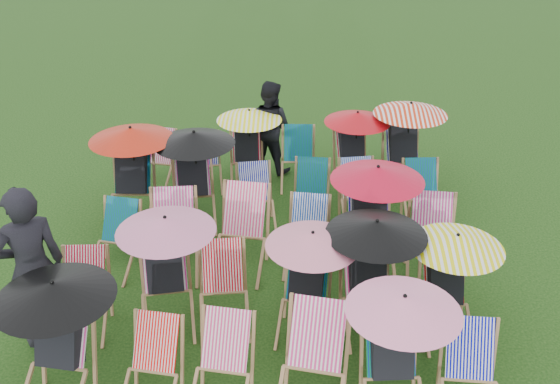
{
  "coord_description": "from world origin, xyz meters",
  "views": [
    {
      "loc": [
        0.29,
        -6.64,
        4.8
      ],
      "look_at": [
        0.07,
        0.45,
        0.9
      ],
      "focal_mm": 40.0,
      "sensor_mm": 36.0,
      "label": 1
    }
  ],
  "objects_px": {
    "person_left": "(32,268)",
    "person_rear": "(269,127)",
    "deckchair_0": "(54,342)",
    "deckchair_29": "(406,144)",
    "deckchair_5": "(472,379)"
  },
  "relations": [
    {
      "from": "person_left",
      "to": "person_rear",
      "type": "bearing_deg",
      "value": -152.22
    },
    {
      "from": "deckchair_0",
      "to": "deckchair_29",
      "type": "xyz_separation_m",
      "value": [
        3.99,
        4.62,
        0.02
      ]
    },
    {
      "from": "deckchair_5",
      "to": "person_rear",
      "type": "bearing_deg",
      "value": 116.4
    },
    {
      "from": "person_left",
      "to": "person_rear",
      "type": "xyz_separation_m",
      "value": [
        2.29,
        4.29,
        -0.18
      ]
    },
    {
      "from": "deckchair_0",
      "to": "deckchair_29",
      "type": "bearing_deg",
      "value": 57.12
    },
    {
      "from": "person_left",
      "to": "deckchair_5",
      "type": "bearing_deg",
      "value": 134.25
    },
    {
      "from": "deckchair_5",
      "to": "person_left",
      "type": "bearing_deg",
      "value": 172.42
    },
    {
      "from": "deckchair_0",
      "to": "deckchair_5",
      "type": "distance_m",
      "value": 3.96
    },
    {
      "from": "deckchair_0",
      "to": "deckchair_29",
      "type": "relative_size",
      "value": 0.98
    },
    {
      "from": "person_left",
      "to": "person_rear",
      "type": "distance_m",
      "value": 4.87
    },
    {
      "from": "deckchair_29",
      "to": "person_left",
      "type": "distance_m",
      "value": 5.87
    },
    {
      "from": "deckchair_29",
      "to": "person_rear",
      "type": "relative_size",
      "value": 0.88
    },
    {
      "from": "deckchair_5",
      "to": "person_left",
      "type": "xyz_separation_m",
      "value": [
        -4.43,
        0.91,
        0.52
      ]
    },
    {
      "from": "deckchair_5",
      "to": "person_left",
      "type": "distance_m",
      "value": 4.56
    },
    {
      "from": "deckchair_29",
      "to": "person_left",
      "type": "xyz_separation_m",
      "value": [
        -4.47,
        -3.79,
        0.24
      ]
    }
  ]
}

